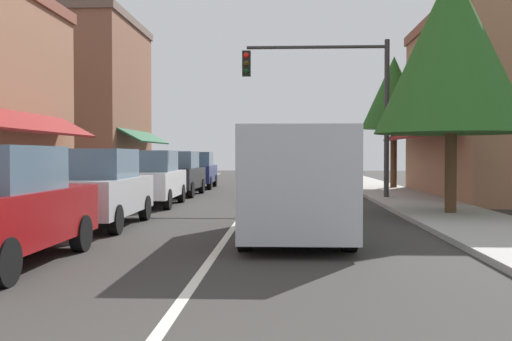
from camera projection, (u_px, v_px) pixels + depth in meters
The scene contains 14 objects.
ground_plane at pixel (252, 201), 21.11m from camera, with size 80.00×80.00×0.00m, color #33302D.
sidewalk_left at pixel (100, 198), 21.38m from camera, with size 2.60×56.00×0.12m, color gray.
sidewalk_right at pixel (409, 200), 20.84m from camera, with size 2.60×56.00×0.12m, color #A39E99.
lane_center_stripe at pixel (252, 201), 21.11m from camera, with size 0.14×52.00×0.01m, color silver.
storefront_right_block at pixel (492, 105), 22.57m from camera, with size 5.80×10.20×7.08m.
storefront_far_left at pixel (79, 103), 31.45m from camera, with size 7.21×8.20×8.79m.
parked_car_second_left at pixel (97, 188), 13.47m from camera, with size 1.83×4.12×1.77m.
parked_car_third_left at pixel (150, 178), 18.98m from camera, with size 1.85×4.14×1.77m.
parked_car_far_left at pixel (177, 174), 23.75m from camera, with size 1.82×4.12×1.77m.
parked_car_distant_left at pixel (196, 170), 28.99m from camera, with size 1.86×4.14×1.77m.
van_in_lane at pixel (295, 180), 11.63m from camera, with size 2.04×5.20×2.12m.
traffic_signal_mast_arm at pixel (336, 90), 21.26m from camera, with size 5.27×0.50×5.76m.
tree_right_near at pixel (452, 50), 15.48m from camera, with size 4.00×4.00×6.59m.
tree_right_far at pixel (394, 93), 27.51m from camera, with size 3.04×3.04×6.20m.
Camera 1 is at (1.16, -3.04, 1.64)m, focal length 41.64 mm.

